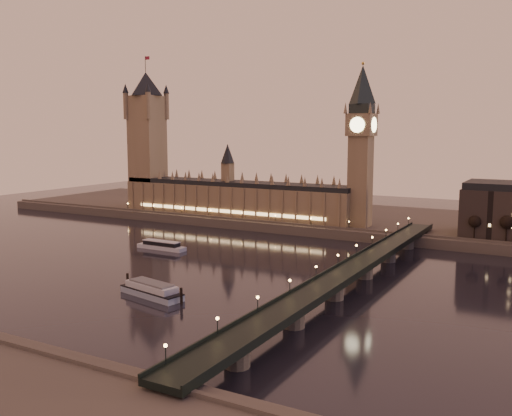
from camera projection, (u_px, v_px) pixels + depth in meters
The scene contains 10 objects.
ground at pixel (179, 264), 290.92m from camera, with size 700.00×700.00×0.00m, color black.
far_embankment at pixel (347, 219), 418.72m from camera, with size 560.00×130.00×6.00m, color #423D35.
palace_of_westminster at pixel (235, 194), 412.01m from camera, with size 180.00×26.62×52.00m.
victoria_tower at pixel (147, 133), 444.65m from camera, with size 31.68×31.68×118.00m.
big_ben at pixel (361, 136), 360.79m from camera, with size 17.68×17.68×104.00m.
westminster_bridge at pixel (350, 275), 245.89m from camera, with size 13.20×260.00×15.30m.
bare_tree_0 at pixel (477, 222), 321.55m from camera, with size 6.70×6.70×13.63m.
bare_tree_1 at pixel (507, 224), 313.83m from camera, with size 6.70×6.70×13.63m.
cruise_boat_a at pixel (161, 246), 326.17m from camera, with size 30.90×6.90×4.94m.
moored_barge at pixel (152, 290), 233.51m from camera, with size 34.99×14.82×6.55m.
Camera 1 is at (173.12, -229.01, 67.72)m, focal length 40.00 mm.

